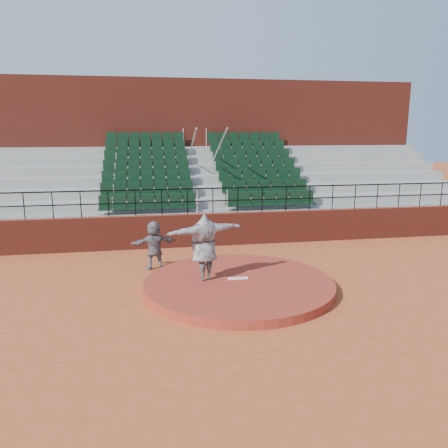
{
  "coord_description": "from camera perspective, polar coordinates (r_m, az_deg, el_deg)",
  "views": [
    {
      "loc": [
        -2.53,
        -11.77,
        4.53
      ],
      "look_at": [
        0.0,
        2.5,
        1.4
      ],
      "focal_mm": 35.0,
      "sensor_mm": 36.0,
      "label": 1
    }
  ],
  "objects": [
    {
      "name": "pitcher",
      "position": [
        12.6,
        -2.61,
        -3.06
      ],
      "size": [
        2.47,
        1.35,
        1.94
      ],
      "primitive_type": "imported",
      "rotation": [
        0.0,
        0.0,
        3.45
      ],
      "color": "black",
      "rests_on": "pitchers_mound"
    },
    {
      "name": "wall_railing",
      "position": [
        17.15,
        -1.46,
        3.79
      ],
      "size": [
        24.04,
        0.05,
        1.03
      ],
      "color": "black",
      "rests_on": "boundary_wall"
    },
    {
      "name": "boundary_wall",
      "position": [
        17.4,
        -1.44,
        -0.7
      ],
      "size": [
        24.0,
        0.3,
        1.3
      ],
      "primitive_type": "cube",
      "color": "maroon",
      "rests_on": "ground"
    },
    {
      "name": "pitching_rubber",
      "position": [
        12.91,
        1.83,
        -7.11
      ],
      "size": [
        0.6,
        0.15,
        0.03
      ],
      "primitive_type": "cube",
      "color": "white",
      "rests_on": "pitchers_mound"
    },
    {
      "name": "ground",
      "position": [
        12.86,
        1.97,
        -8.44
      ],
      "size": [
        90.0,
        90.0,
        0.0
      ],
      "primitive_type": "plane",
      "color": "#AE4E27",
      "rests_on": "ground"
    },
    {
      "name": "press_box_facade",
      "position": [
        24.52,
        -4.18,
        9.86
      ],
      "size": [
        24.0,
        3.0,
        7.1
      ],
      "primitive_type": "cube",
      "color": "maroon",
      "rests_on": "ground"
    },
    {
      "name": "fielder",
      "position": [
        14.64,
        -9.09,
        -2.7
      ],
      "size": [
        1.57,
        0.76,
        1.62
      ],
      "primitive_type": "imported",
      "rotation": [
        0.0,
        0.0,
        3.34
      ],
      "color": "black",
      "rests_on": "ground"
    },
    {
      "name": "pitchers_mound",
      "position": [
        12.82,
        1.97,
        -7.92
      ],
      "size": [
        5.5,
        5.5,
        0.25
      ],
      "primitive_type": "cylinder",
      "color": "maroon",
      "rests_on": "ground"
    },
    {
      "name": "seating_deck",
      "position": [
        20.8,
        -2.96,
        3.66
      ],
      "size": [
        24.0,
        5.97,
        4.63
      ],
      "color": "gray",
      "rests_on": "ground"
    }
  ]
}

